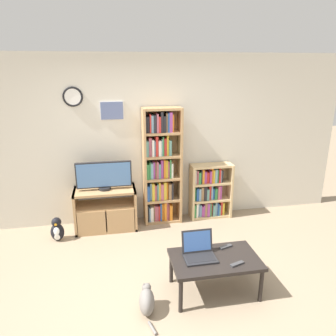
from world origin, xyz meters
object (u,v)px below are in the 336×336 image
object	(u,v)px
bookshelf_short	(209,192)
tv_stand	(106,209)
bookshelf_tall	(160,167)
laptop	(199,251)
cat	(147,301)
remote_far_from_laptop	(237,264)
coffee_table	(215,262)
penguin_figurine	(57,230)
remote_near_laptop	(226,247)
television	(104,176)

from	to	relation	value
bookshelf_short	tv_stand	bearing A→B (deg)	-175.57
bookshelf_tall	laptop	distance (m)	1.82
bookshelf_tall	cat	bearing A→B (deg)	-103.32
bookshelf_short	cat	distance (m)	2.42
remote_far_from_laptop	tv_stand	bearing A→B (deg)	-162.90
bookshelf_short	coffee_table	world-z (taller)	bookshelf_short
bookshelf_tall	penguin_figurine	bearing A→B (deg)	-167.18
bookshelf_tall	remote_near_laptop	bearing A→B (deg)	-73.73
cat	remote_near_laptop	bearing A→B (deg)	27.03
coffee_table	penguin_figurine	bearing A→B (deg)	141.55
television	remote_near_laptop	xyz separation A→B (m)	(1.35, -1.53, -0.43)
laptop	remote_far_from_laptop	distance (m)	0.42
bookshelf_tall	remote_far_from_laptop	bearing A→B (deg)	-76.41
television	coffee_table	xyz separation A→B (m)	(1.16, -1.71, -0.49)
laptop	penguin_figurine	bearing A→B (deg)	139.62
tv_stand	laptop	world-z (taller)	laptop
coffee_table	remote_far_from_laptop	distance (m)	0.25
cat	penguin_figurine	bearing A→B (deg)	129.41
cat	coffee_table	bearing A→B (deg)	19.65
tv_stand	bookshelf_tall	xyz separation A→B (m)	(0.87, 0.12, 0.58)
bookshelf_tall	cat	world-z (taller)	bookshelf_tall
penguin_figurine	television	bearing A→B (deg)	18.59
bookshelf_tall	remote_near_laptop	xyz separation A→B (m)	(0.48, -1.65, -0.47)
bookshelf_short	penguin_figurine	world-z (taller)	bookshelf_short
remote_near_laptop	cat	distance (m)	1.07
bookshelf_short	laptop	xyz separation A→B (m)	(-0.67, -1.78, 0.05)
television	laptop	distance (m)	1.96
coffee_table	bookshelf_short	bearing A→B (deg)	74.69
remote_far_from_laptop	bookshelf_short	bearing A→B (deg)	152.35
television	cat	distance (m)	2.07
tv_stand	television	size ratio (longest dim) A/B	1.13
bookshelf_tall	coffee_table	bearing A→B (deg)	-80.83
television	remote_near_laptop	size ratio (longest dim) A/B	4.90
bookshelf_tall	penguin_figurine	distance (m)	1.77
penguin_figurine	coffee_table	bearing A→B (deg)	-38.45
tv_stand	remote_far_from_laptop	world-z (taller)	tv_stand
bookshelf_tall	coffee_table	world-z (taller)	bookshelf_tall
television	bookshelf_short	xyz separation A→B (m)	(1.67, 0.13, -0.43)
bookshelf_short	television	bearing A→B (deg)	-175.52
tv_stand	remote_near_laptop	size ratio (longest dim) A/B	5.54
tv_stand	remote_far_from_laptop	bearing A→B (deg)	-54.26
remote_far_from_laptop	coffee_table	bearing A→B (deg)	-149.85
remote_near_laptop	remote_far_from_laptop	size ratio (longest dim) A/B	1.00
television	bookshelf_tall	world-z (taller)	bookshelf_tall
remote_near_laptop	penguin_figurine	world-z (taller)	remote_near_laptop
tv_stand	coffee_table	world-z (taller)	tv_stand
remote_near_laptop	penguin_figurine	distance (m)	2.44
coffee_table	laptop	bearing A→B (deg)	159.01
television	coffee_table	world-z (taller)	television
cat	television	bearing A→B (deg)	107.73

